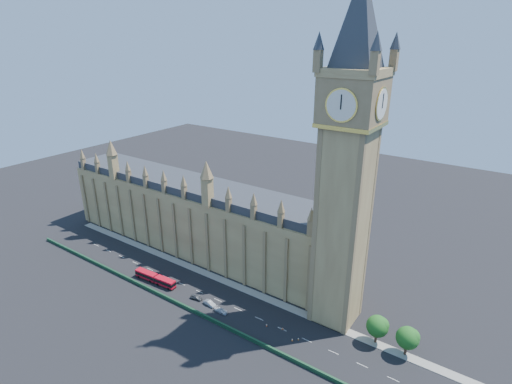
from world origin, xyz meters
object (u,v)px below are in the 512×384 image
Objects in this scene: red_bus at (155,278)px; car_grey at (196,297)px; car_white at (221,311)px; car_silver at (210,303)px.

red_bus is 18.16m from car_grey.
car_silver is at bearing 80.42° from car_white.
red_bus is at bearing 97.96° from car_silver.
car_grey is 0.92× the size of car_white.
car_grey is 0.93× the size of car_silver.
car_grey is 10.71m from car_white.
red_bus is at bearing 89.10° from car_white.
red_bus reaches higher than car_white.
car_grey is at bearing 96.97° from car_silver.
car_silver is at bearing -1.18° from red_bus.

